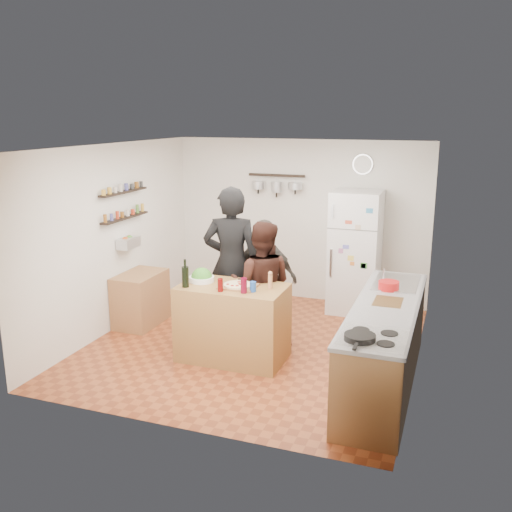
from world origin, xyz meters
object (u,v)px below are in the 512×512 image
at_px(person_center, 261,286).
at_px(red_bowl, 389,286).
at_px(person_back, 265,277).
at_px(salad_bowl, 202,279).
at_px(pepper_mill, 270,282).
at_px(wall_clock, 363,164).
at_px(counter_run, 384,346).
at_px(fridge, 355,252).
at_px(side_table, 141,299).
at_px(skillet, 360,337).
at_px(prep_island, 233,323).
at_px(salt_canister, 253,287).
at_px(person_left, 232,264).
at_px(wine_bottle, 185,277).

bearing_deg(person_center, red_bowl, 170.16).
bearing_deg(person_back, salad_bowl, 68.00).
xyz_separation_m(person_center, person_back, (-0.14, 0.54, -0.04)).
bearing_deg(pepper_mill, wall_clock, 76.58).
relative_size(person_center, wall_clock, 5.39).
bearing_deg(salad_bowl, counter_run, -3.73).
height_order(salad_bowl, person_back, person_back).
height_order(fridge, side_table, fridge).
bearing_deg(pepper_mill, person_center, 122.18).
bearing_deg(wall_clock, salad_bowl, -120.48).
distance_m(red_bowl, side_table, 3.45).
relative_size(person_back, skillet, 5.46).
height_order(prep_island, person_center, person_center).
relative_size(counter_run, red_bowl, 11.18).
bearing_deg(red_bowl, wall_clock, 108.54).
distance_m(prep_island, person_back, 1.03).
bearing_deg(salad_bowl, pepper_mill, 0.00).
height_order(salt_canister, red_bowl, salt_canister).
bearing_deg(prep_island, counter_run, -3.01).
xyz_separation_m(salt_canister, side_table, (-1.95, 0.76, -0.60)).
bearing_deg(salt_canister, wall_clock, 74.37).
xyz_separation_m(salad_bowl, wall_clock, (1.46, 2.49, 1.21)).
distance_m(person_left, counter_run, 2.25).
relative_size(wall_clock, side_table, 0.37).
bearing_deg(wine_bottle, fridge, 57.54).
xyz_separation_m(counter_run, skillet, (-0.10, -1.06, 0.50)).
height_order(salt_canister, fridge, fridge).
distance_m(person_center, side_table, 1.92).
xyz_separation_m(person_center, wall_clock, (0.84, 2.10, 1.34)).
xyz_separation_m(pepper_mill, side_table, (-2.10, 0.59, -0.63)).
distance_m(prep_island, wall_clock, 3.22).
relative_size(prep_island, pepper_mill, 7.58).
bearing_deg(salt_canister, side_table, 158.69).
bearing_deg(skillet, counter_run, 84.61).
height_order(salad_bowl, side_table, salad_bowl).
xyz_separation_m(pepper_mill, skillet, (1.24, -1.20, -0.05)).
bearing_deg(salad_bowl, fridge, 55.84).
distance_m(wine_bottle, person_back, 1.35).
height_order(person_left, skillet, person_left).
bearing_deg(person_back, fridge, -122.49).
height_order(prep_island, salad_bowl, salad_bowl).
bearing_deg(person_back, wine_bottle, 70.40).
bearing_deg(person_center, person_back, -85.90).
bearing_deg(salad_bowl, person_back, 62.14).
bearing_deg(skillet, person_back, 127.35).
bearing_deg(skillet, salad_bowl, 150.32).
distance_m(salad_bowl, wall_clock, 3.13).
height_order(prep_island, counter_run, prep_island).
height_order(person_left, person_back, person_left).
distance_m(pepper_mill, wall_clock, 2.81).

